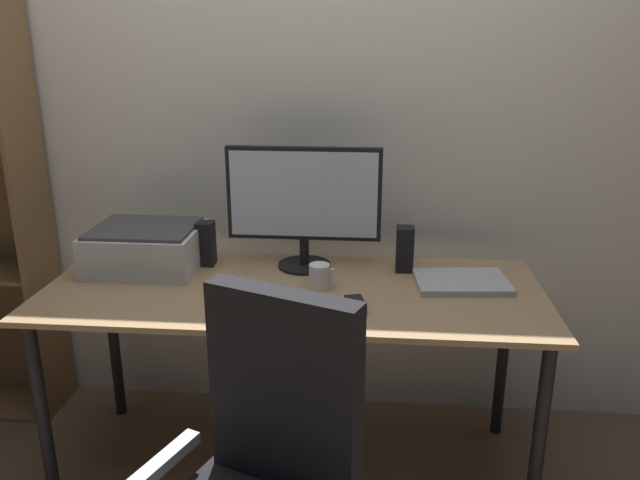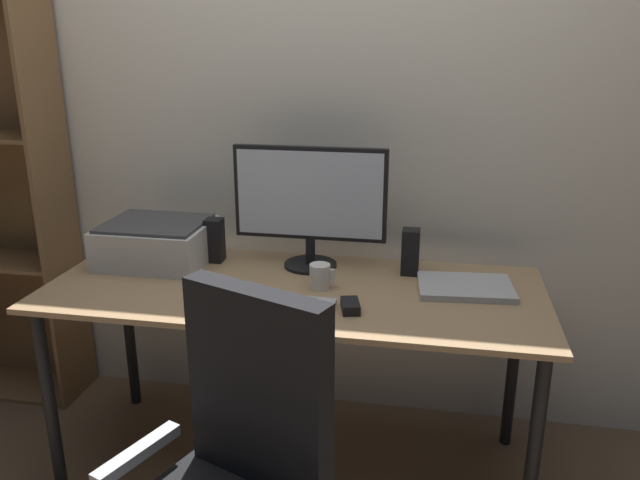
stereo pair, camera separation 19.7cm
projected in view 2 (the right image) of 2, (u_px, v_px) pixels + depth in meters
The scene contains 11 objects.
ground_plane at pixel (296, 464), 2.43m from camera, with size 12.00×12.00×0.00m, color brown.
back_wall at pixel (321, 108), 2.52m from camera, with size 6.40×0.10×2.60m, color silver.
desk at pixel (294, 307), 2.23m from camera, with size 1.73×0.71×0.74m.
monitor at pixel (310, 200), 2.32m from camera, with size 0.57×0.20×0.46m.
keyboard at pixel (290, 304), 2.04m from camera, with size 0.29×0.11×0.02m, color #B7BABC.
mouse at pixel (350, 306), 2.01m from camera, with size 0.06×0.10×0.03m, color black.
coffee_mug at pixel (320, 276), 2.18m from camera, with size 0.09×0.07×0.09m.
laptop at pixel (465, 287), 2.17m from camera, with size 0.32×0.23×0.02m, color #B7BABC.
speaker_left at pixel (215, 240), 2.43m from camera, with size 0.06×0.07×0.17m, color black.
speaker_right at pixel (410, 252), 2.30m from camera, with size 0.06×0.07×0.17m, color black.
printer at pixel (157, 242), 2.42m from camera, with size 0.40×0.34×0.16m.
Camera 2 is at (0.47, -1.99, 1.58)m, focal length 35.31 mm.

